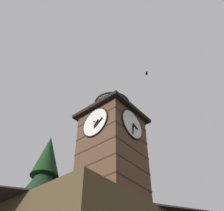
{
  "coord_description": "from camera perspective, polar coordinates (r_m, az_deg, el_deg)",
  "views": [
    {
      "loc": [
        13.5,
        8.07,
        1.49
      ],
      "look_at": [
        1.27,
        -2.16,
        15.45
      ],
      "focal_mm": 43.84,
      "sensor_mm": 36.0,
      "label": 1
    }
  ],
  "objects": [
    {
      "name": "clock_tower",
      "position": [
        19.11,
        0.01,
        -8.05
      ],
      "size": [
        4.21,
        4.21,
        9.17
      ],
      "color": "brown",
      "rests_on": "building_main"
    },
    {
      "name": "flying_bird_high",
      "position": [
        28.31,
        7.22,
        6.68
      ],
      "size": [
        0.48,
        0.42,
        0.14
      ],
      "color": "black"
    }
  ]
}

